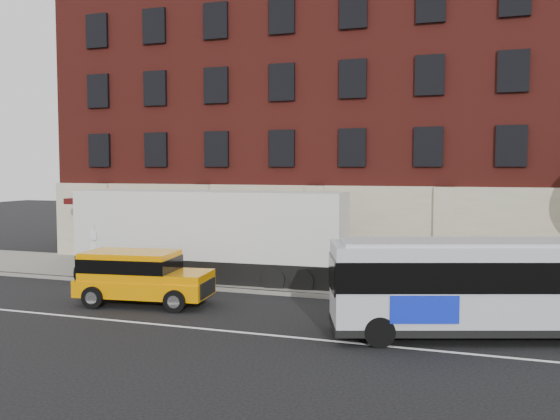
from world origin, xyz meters
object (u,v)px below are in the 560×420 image
(sign_pole, at_px, (95,249))
(city_bus, at_px, (511,284))
(yellow_suv, at_px, (139,274))
(shipping_container, at_px, (209,237))

(sign_pole, height_order, city_bus, city_bus)
(yellow_suv, relative_size, shipping_container, 0.43)
(shipping_container, bearing_deg, yellow_suv, -96.97)
(yellow_suv, bearing_deg, sign_pole, 142.34)
(city_bus, distance_m, yellow_suv, 12.75)
(sign_pole, distance_m, yellow_suv, 5.40)
(city_bus, distance_m, shipping_container, 13.16)
(shipping_container, bearing_deg, sign_pole, -163.30)
(sign_pole, distance_m, shipping_container, 5.08)
(yellow_suv, distance_m, shipping_container, 4.86)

